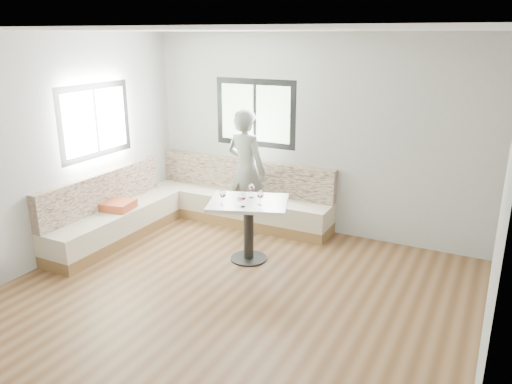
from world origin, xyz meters
The scene contains 9 objects.
room centered at (-0.08, 0.08, 1.41)m, with size 5.01×5.01×2.81m.
banquette centered at (-1.59, 1.63, 0.33)m, with size 2.90×2.80×0.95m.
table centered at (-0.29, 1.13, 0.59)m, with size 1.16×1.03×0.79m.
person centered at (-0.83, 2.07, 0.89)m, with size 0.65×0.43×1.78m, color slate.
olive_ramekin centered at (-0.41, 1.15, 0.81)m, with size 0.09×0.09×0.04m.
wine_glass_a centered at (-0.52, 0.88, 0.92)m, with size 0.08×0.08×0.18m.
wine_glass_b centered at (-0.25, 0.91, 0.92)m, with size 0.08×0.08×0.18m.
wine_glass_c centered at (-0.10, 1.07, 0.92)m, with size 0.08×0.08×0.18m.
wine_glass_d centered at (-0.32, 1.27, 0.92)m, with size 0.08×0.08×0.18m.
Camera 1 is at (2.46, -4.03, 2.77)m, focal length 35.00 mm.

